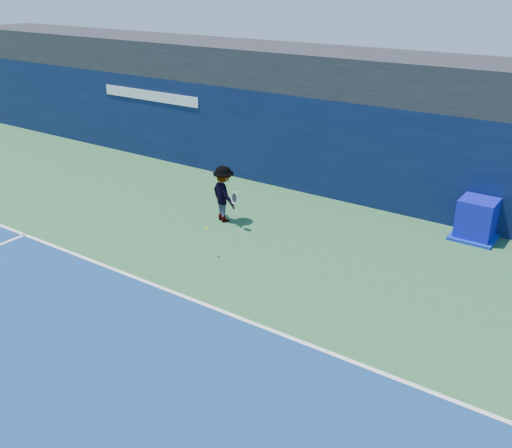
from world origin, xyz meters
name	(u,v)px	position (x,y,z in m)	size (l,w,h in m)	color
ground	(49,358)	(0.00, 0.00, 0.00)	(80.00, 80.00, 0.00)	#2A5F34
baseline	(164,289)	(0.00, 3.00, 0.01)	(24.00, 0.10, 0.01)	white
stadium_band	(347,72)	(0.00, 11.50, 3.60)	(36.00, 3.00, 1.20)	black
back_wall_assembly	(328,146)	(0.00, 10.50, 1.50)	(36.00, 1.03, 3.00)	#091435
equipment_cart	(477,220)	(4.85, 9.61, 0.49)	(1.13, 1.13, 1.08)	#0C0DAB
tennis_player	(224,194)	(-1.24, 6.80, 0.79)	(1.32, 0.96, 1.58)	silver
tennis_ball	(207,228)	(-0.25, 4.82, 0.73)	(0.07, 0.07, 0.07)	#DFF91B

